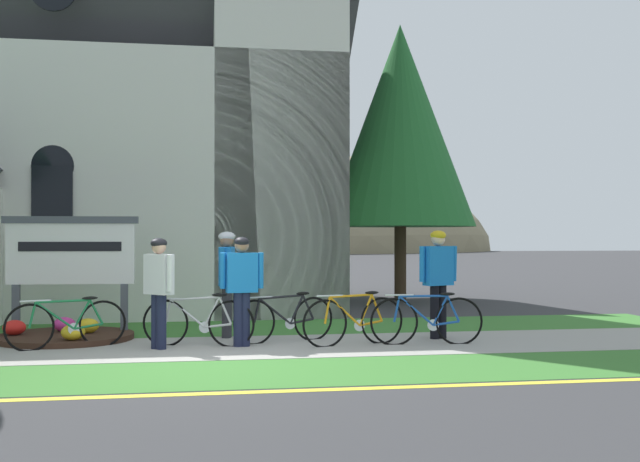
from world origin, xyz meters
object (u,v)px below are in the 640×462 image
bicycle_orange (354,320)px  roadside_conifer (400,126)px  cyclist_in_yellow_jersey (438,274)px  cyclist_in_white_jersey (242,282)px  bicycle_white (285,319)px  cyclist_in_red_jersey (159,284)px  bicycle_silver (67,324)px  bicycle_red (199,322)px  church_sign (71,255)px  cyclist_in_orange_jersey (227,275)px  bicycle_green (427,320)px

bicycle_orange → roadside_conifer: 9.34m
cyclist_in_yellow_jersey → cyclist_in_white_jersey: (-3.24, -0.37, -0.08)m
bicycle_white → cyclist_in_red_jersey: size_ratio=1.01×
bicycle_silver → bicycle_red: 1.96m
bicycle_white → bicycle_silver: 3.32m
bicycle_white → bicycle_orange: 1.15m
bicycle_orange → bicycle_white: bearing=152.8°
church_sign → cyclist_in_white_jersey: size_ratio=1.33×
bicycle_orange → cyclist_in_red_jersey: size_ratio=1.01×
cyclist_in_orange_jersey → bicycle_green: bearing=-23.1°
church_sign → roadside_conifer: roadside_conifer is taller
cyclist_in_orange_jersey → cyclist_in_white_jersey: bearing=-80.3°
cyclist_in_yellow_jersey → roadside_conifer: 8.28m
bicycle_white → roadside_conifer: roadside_conifer is taller
bicycle_red → church_sign: bearing=144.4°
cyclist_in_yellow_jersey → cyclist_in_red_jersey: cyclist_in_yellow_jersey is taller
cyclist_in_orange_jersey → cyclist_in_white_jersey: cyclist_in_orange_jersey is taller
bicycle_silver → cyclist_in_orange_jersey: size_ratio=0.96×
bicycle_red → roadside_conifer: (5.26, 7.55, 4.23)m
bicycle_white → cyclist_in_red_jersey: 2.10m
church_sign → cyclist_in_orange_jersey: 2.69m
bicycle_silver → cyclist_in_red_jersey: 1.53m
church_sign → cyclist_in_yellow_jersey: church_sign is taller
church_sign → cyclist_in_yellow_jersey: bearing=-12.5°
cyclist_in_orange_jersey → cyclist_in_red_jersey: size_ratio=1.06×
bicycle_white → bicycle_red: 1.38m
church_sign → bicycle_red: 2.81m
cyclist_in_red_jersey → cyclist_in_white_jersey: bearing=3.0°
bicycle_white → cyclist_in_yellow_jersey: 2.62m
bicycle_green → bicycle_orange: 1.14m
cyclist_in_orange_jersey → bicycle_red: bearing=-117.2°
bicycle_orange → cyclist_in_yellow_jersey: cyclist_in_yellow_jersey is taller
bicycle_white → cyclist_in_yellow_jersey: bearing=-1.3°
bicycle_white → bicycle_green: bearing=-16.8°
cyclist_in_red_jersey → roadside_conifer: bearing=53.1°
church_sign → roadside_conifer: size_ratio=0.31×
cyclist_in_red_jersey → cyclist_in_white_jersey: cyclist_in_white_jersey is taller
bicycle_red → bicycle_orange: 2.40m
bicycle_silver → bicycle_red: size_ratio=0.99×
bicycle_green → cyclist_in_yellow_jersey: 0.97m
cyclist_in_red_jersey → cyclist_in_orange_jersey: bearing=47.3°
cyclist_in_orange_jersey → cyclist_in_red_jersey: bearing=-132.7°
bicycle_white → church_sign: bearing=159.9°
church_sign → cyclist_in_red_jersey: church_sign is taller
bicycle_green → roadside_conifer: roadside_conifer is taller
cyclist_in_red_jersey → bicycle_orange: bearing=-0.6°
church_sign → bicycle_orange: (4.51, -1.80, -0.98)m
cyclist_in_red_jersey → cyclist_in_white_jersey: size_ratio=0.99×
bicycle_silver → bicycle_white: bearing=2.7°
bicycle_silver → cyclist_in_orange_jersey: (2.42, 0.81, 0.68)m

